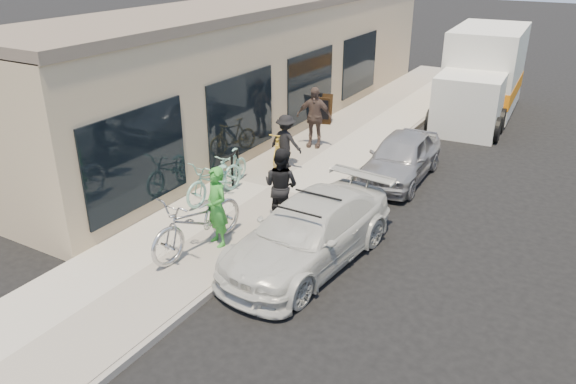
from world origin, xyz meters
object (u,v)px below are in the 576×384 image
at_px(tandem_bike, 198,221).
at_px(cruiser_bike_b, 215,179).
at_px(sandwich_board, 323,110).
at_px(bystander_b, 314,117).
at_px(cruiser_bike_a, 230,169).
at_px(man_standing, 281,186).
at_px(cruiser_bike_c, 280,146).
at_px(sedan_silver, 401,157).
at_px(moving_truck, 482,78).
at_px(sedan_white, 309,233).
at_px(woman_rider, 217,207).
at_px(bike_rack, 235,164).
at_px(bystander_a, 286,141).

height_order(tandem_bike, cruiser_bike_b, tandem_bike).
height_order(sandwich_board, bystander_b, bystander_b).
bearing_deg(cruiser_bike_a, sandwich_board, 90.69).
bearing_deg(man_standing, cruiser_bike_c, -55.71).
relative_size(sedan_silver, moving_truck, 0.57).
height_order(sandwich_board, man_standing, man_standing).
bearing_deg(sedan_white, bystander_b, 122.90).
distance_m(sedan_white, cruiser_bike_c, 5.19).
bearing_deg(man_standing, cruiser_bike_a, -23.24).
xyz_separation_m(sandwich_board, man_standing, (2.58, -7.08, 0.37)).
bearing_deg(cruiser_bike_b, bystander_b, 90.80).
bearing_deg(sedan_silver, man_standing, -110.22).
relative_size(moving_truck, cruiser_bike_a, 4.14).
relative_size(woman_rider, cruiser_bike_a, 1.09).
xyz_separation_m(bike_rack, cruiser_bike_a, (-0.04, -0.17, -0.08)).
xyz_separation_m(sedan_silver, cruiser_bike_b, (-3.35, -3.82, 0.04)).
bearing_deg(bystander_a, bystander_b, -82.48).
bearing_deg(bystander_b, moving_truck, 50.17).
distance_m(cruiser_bike_b, bystander_a, 2.75).
bearing_deg(sandwich_board, cruiser_bike_a, -102.47).
bearing_deg(cruiser_bike_b, tandem_bike, -56.35).
distance_m(moving_truck, man_standing, 11.62).
bearing_deg(cruiser_bike_c, bystander_a, -49.85).
relative_size(bike_rack, woman_rider, 0.53).
xyz_separation_m(cruiser_bike_b, cruiser_bike_c, (0.12, 2.88, -0.01)).
distance_m(bike_rack, cruiser_bike_a, 0.19).
relative_size(cruiser_bike_b, bystander_b, 1.06).
xyz_separation_m(moving_truck, cruiser_bike_a, (-3.85, -10.42, -0.76)).
relative_size(bike_rack, cruiser_bike_b, 0.46).
relative_size(bystander_a, bystander_b, 0.81).
height_order(bike_rack, bystander_b, bystander_b).
height_order(tandem_bike, bystander_b, bystander_b).
bearing_deg(sandwich_board, tandem_bike, -95.15).
bearing_deg(cruiser_bike_c, moving_truck, 48.84).
bearing_deg(sedan_white, cruiser_bike_b, 165.01).
height_order(bike_rack, bystander_a, bystander_a).
relative_size(sedan_silver, cruiser_bike_c, 2.19).
distance_m(bike_rack, tandem_bike, 3.44).
height_order(bystander_a, bystander_b, bystander_b).
xyz_separation_m(sedan_silver, cruiser_bike_a, (-3.50, -2.99, -0.01)).
relative_size(man_standing, cruiser_bike_a, 1.11).
xyz_separation_m(sedan_white, cruiser_bike_b, (-3.26, 1.24, 0.02)).
xyz_separation_m(sandwich_board, moving_truck, (4.26, 4.41, 0.73)).
bearing_deg(cruiser_bike_c, tandem_bike, -95.65).
bearing_deg(sedan_white, moving_truck, 93.89).
bearing_deg(bystander_b, sedan_silver, -27.17).
bearing_deg(cruiser_bike_c, sedan_white, -70.74).
distance_m(moving_truck, tandem_bike, 13.66).
distance_m(cruiser_bike_b, cruiser_bike_c, 2.89).
xyz_separation_m(sedan_white, man_standing, (-1.24, 1.00, 0.37)).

